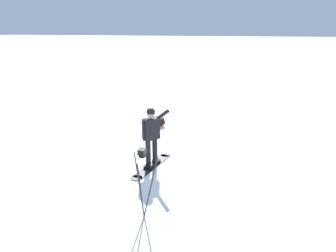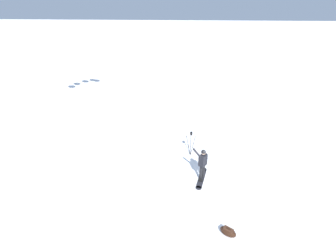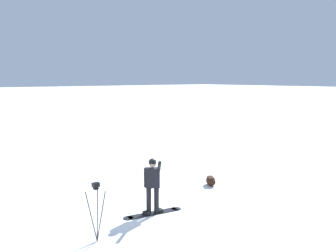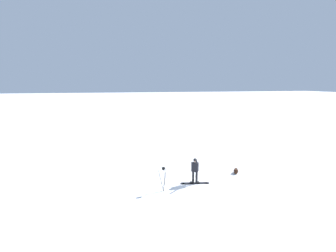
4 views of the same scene
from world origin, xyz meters
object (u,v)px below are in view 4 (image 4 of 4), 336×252
(snowboard, at_px, (195,183))
(gear_bag_large, at_px, (236,171))
(camera_tripod, at_px, (163,174))
(snowboarder, at_px, (195,168))

(snowboard, xyz_separation_m, gear_bag_large, (0.92, -3.31, 0.15))
(snowboard, distance_m, camera_tripod, 2.42)
(snowboarder, distance_m, gear_bag_large, 3.53)
(snowboard, bearing_deg, gear_bag_large, -74.45)
(snowboarder, bearing_deg, camera_tripod, 105.99)
(snowboarder, xyz_separation_m, gear_bag_large, (0.91, -3.32, -0.80))
(snowboarder, height_order, snowboard, snowboarder)
(snowboarder, height_order, gear_bag_large, snowboarder)
(gear_bag_large, bearing_deg, camera_tripod, 105.64)
(snowboard, distance_m, gear_bag_large, 3.44)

